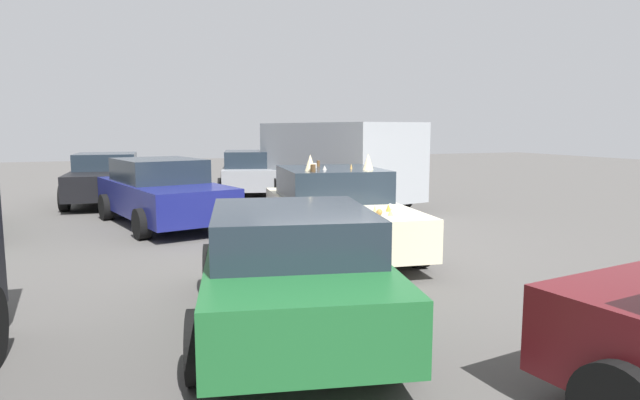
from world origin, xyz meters
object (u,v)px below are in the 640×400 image
Objects in this scene: art_car_decorated at (335,210)px; parked_van_near_left at (335,159)px; parked_sedan_behind_right at (162,192)px; parked_sedan_near_right at (289,265)px; parked_sedan_far_left at (251,172)px; parked_sedan_row_back_far at (106,178)px.

parked_van_near_left is at bearing 165.15° from art_car_decorated.
parked_van_near_left is 4.99m from parked_sedan_behind_right.
parked_sedan_far_left is at bearing 0.27° from parked_sedan_near_right.
parked_sedan_far_left is (4.67, -3.15, -0.01)m from parked_sedan_behind_right.
parked_sedan_behind_right is 1.03× the size of parked_sedan_row_back_far.
parked_van_near_left reaches higher than parked_sedan_behind_right.
parked_sedan_far_left is at bearing 100.85° from parked_sedan_row_back_far.
parked_sedan_near_right is (-8.41, 4.04, -0.60)m from parked_van_near_left.
parked_sedan_row_back_far is (2.77, 5.92, -0.55)m from parked_van_near_left.
art_car_decorated is 4.52m from parked_sedan_behind_right.
parked_sedan_near_right is at bearing -7.85° from parked_sedan_behind_right.
art_car_decorated reaches higher than parked_sedan_far_left.
parked_van_near_left is at bearing 69.71° from parked_sedan_row_back_far.
parked_van_near_left is 1.18× the size of parked_sedan_behind_right.
art_car_decorated is at bearing -17.94° from parked_sedan_near_right.
parked_sedan_near_right is 0.98× the size of parked_sedan_row_back_far.
art_car_decorated is 1.09× the size of parked_sedan_far_left.
parked_sedan_behind_right reaches higher than parked_sedan_far_left.
parked_sedan_near_right is 11.33m from parked_sedan_row_back_far.
parked_sedan_far_left reaches higher than parked_sedan_near_right.
parked_sedan_row_back_far is 1.05× the size of parked_sedan_far_left.
parked_sedan_far_left reaches higher than parked_sedan_row_back_far.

